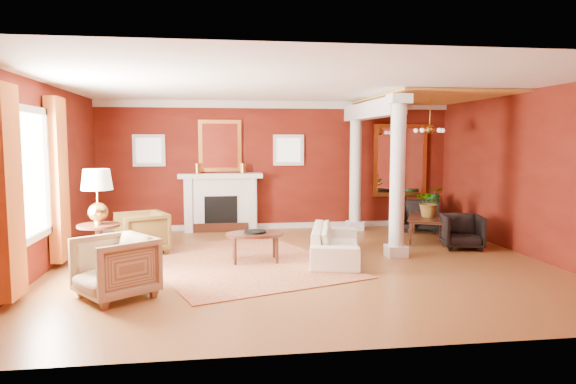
{
  "coord_description": "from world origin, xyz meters",
  "views": [
    {
      "loc": [
        -1.37,
        -8.15,
        2.02
      ],
      "look_at": [
        -0.19,
        0.41,
        1.15
      ],
      "focal_mm": 32.0,
      "sensor_mm": 36.0,
      "label": 1
    }
  ],
  "objects": [
    {
      "name": "ground",
      "position": [
        0.0,
        0.0,
        0.0
      ],
      "size": [
        8.0,
        8.0,
        0.0
      ],
      "primitive_type": "plane",
      "color": "brown",
      "rests_on": "ground"
    },
    {
      "name": "room_shell",
      "position": [
        0.0,
        0.0,
        2.02
      ],
      "size": [
        8.04,
        7.04,
        2.92
      ],
      "color": "#60180D",
      "rests_on": "ground"
    },
    {
      "name": "fireplace",
      "position": [
        -1.3,
        3.32,
        0.65
      ],
      "size": [
        1.85,
        0.42,
        1.29
      ],
      "color": "silver",
      "rests_on": "ground"
    },
    {
      "name": "overmantel_mirror",
      "position": [
        -1.3,
        3.45,
        1.9
      ],
      "size": [
        0.95,
        0.07,
        1.15
      ],
      "color": "gold",
      "rests_on": "fireplace"
    },
    {
      "name": "flank_window_left",
      "position": [
        -2.85,
        3.46,
        1.8
      ],
      "size": [
        0.7,
        0.07,
        0.7
      ],
      "color": "silver",
      "rests_on": "room_shell"
    },
    {
      "name": "flank_window_right",
      "position": [
        0.25,
        3.46,
        1.8
      ],
      "size": [
        0.7,
        0.07,
        0.7
      ],
      "color": "silver",
      "rests_on": "room_shell"
    },
    {
      "name": "left_window",
      "position": [
        -3.89,
        -0.6,
        1.42
      ],
      "size": [
        0.21,
        2.55,
        2.6
      ],
      "color": "white",
      "rests_on": "room_shell"
    },
    {
      "name": "column_front",
      "position": [
        1.7,
        0.3,
        1.43
      ],
      "size": [
        0.36,
        0.36,
        2.8
      ],
      "color": "silver",
      "rests_on": "ground"
    },
    {
      "name": "column_back",
      "position": [
        1.7,
        3.0,
        1.43
      ],
      "size": [
        0.36,
        0.36,
        2.8
      ],
      "color": "silver",
      "rests_on": "ground"
    },
    {
      "name": "header_beam",
      "position": [
        1.7,
        1.9,
        2.62
      ],
      "size": [
        0.3,
        3.2,
        0.32
      ],
      "primitive_type": "cube",
      "color": "silver",
      "rests_on": "column_front"
    },
    {
      "name": "amber_ceiling",
      "position": [
        2.85,
        1.75,
        2.87
      ],
      "size": [
        2.3,
        3.4,
        0.04
      ],
      "primitive_type": "cube",
      "color": "gold",
      "rests_on": "room_shell"
    },
    {
      "name": "dining_mirror",
      "position": [
        2.9,
        3.45,
        1.55
      ],
      "size": [
        1.3,
        0.07,
        1.7
      ],
      "color": "gold",
      "rests_on": "room_shell"
    },
    {
      "name": "chandelier",
      "position": [
        2.9,
        1.8,
        2.25
      ],
      "size": [
        0.6,
        0.62,
        0.75
      ],
      "color": "gold",
      "rests_on": "room_shell"
    },
    {
      "name": "crown_trim",
      "position": [
        0.0,
        3.46,
        2.82
      ],
      "size": [
        8.0,
        0.08,
        0.16
      ],
      "primitive_type": "cube",
      "color": "silver",
      "rests_on": "room_shell"
    },
    {
      "name": "base_trim",
      "position": [
        0.0,
        3.46,
        0.06
      ],
      "size": [
        8.0,
        0.08,
        0.12
      ],
      "primitive_type": "cube",
      "color": "silver",
      "rests_on": "ground"
    },
    {
      "name": "rug",
      "position": [
        -1.0,
        0.25,
        0.01
      ],
      "size": [
        3.88,
        4.44,
        0.01
      ],
      "primitive_type": "cube",
      "rotation": [
        0.0,
        0.0,
        0.34
      ],
      "color": "maroon",
      "rests_on": "ground"
    },
    {
      "name": "sofa",
      "position": [
        0.61,
        0.24,
        0.38
      ],
      "size": [
        1.02,
        2.05,
        0.77
      ],
      "primitive_type": "imported",
      "rotation": [
        0.0,
        0.0,
        1.33
      ],
      "color": "#F5E8CE",
      "rests_on": "ground"
    },
    {
      "name": "armchair_leopard",
      "position": [
        -2.72,
        1.15,
        0.42
      ],
      "size": [
        1.01,
        1.04,
        0.83
      ],
      "primitive_type": "imported",
      "rotation": [
        0.0,
        0.0,
        -1.17
      ],
      "color": "black",
      "rests_on": "ground"
    },
    {
      "name": "armchair_stripe",
      "position": [
        -2.69,
        -1.46,
        0.44
      ],
      "size": [
        1.16,
        1.17,
        0.88
      ],
      "primitive_type": "imported",
      "rotation": [
        0.0,
        0.0,
        -0.92
      ],
      "color": "tan",
      "rests_on": "ground"
    },
    {
      "name": "coffee_table",
      "position": [
        -0.76,
        0.25,
        0.45
      ],
      "size": [
        0.97,
        0.97,
        0.49
      ],
      "rotation": [
        0.0,
        0.0,
        0.37
      ],
      "color": "black",
      "rests_on": "ground"
    },
    {
      "name": "coffee_book",
      "position": [
        -0.83,
        0.25,
        0.59
      ],
      "size": [
        0.15,
        0.02,
        0.2
      ],
      "primitive_type": "imported",
      "rotation": [
        0.0,
        0.0,
        0.05
      ],
      "color": "black",
      "rests_on": "coffee_table"
    },
    {
      "name": "side_table",
      "position": [
        -3.18,
        -0.06,
        1.08
      ],
      "size": [
        0.64,
        0.64,
        1.59
      ],
      "rotation": [
        0.0,
        0.0,
        -0.18
      ],
      "color": "black",
      "rests_on": "ground"
    },
    {
      "name": "dining_table",
      "position": [
        2.88,
        1.64,
        0.38
      ],
      "size": [
        1.0,
        1.44,
        0.76
      ],
      "primitive_type": "imported",
      "rotation": [
        0.0,
        0.0,
        1.14
      ],
      "color": "black",
      "rests_on": "ground"
    },
    {
      "name": "dining_chair_near",
      "position": [
        3.16,
        0.78,
        0.35
      ],
      "size": [
        0.81,
        0.78,
        0.71
      ],
      "primitive_type": "imported",
      "rotation": [
        0.0,
        0.0,
        -0.21
      ],
      "color": "black",
      "rests_on": "ground"
    },
    {
      "name": "dining_chair_far",
      "position": [
        3.14,
        2.72,
        0.41
      ],
      "size": [
        1.02,
        0.99,
        0.81
      ],
      "primitive_type": "imported",
      "rotation": [
        0.0,
        0.0,
        2.73
      ],
      "color": "black",
      "rests_on": "ground"
    },
    {
      "name": "green_urn",
      "position": [
        3.44,
        2.81,
        0.33
      ],
      "size": [
        0.35,
        0.35,
        0.83
      ],
      "color": "#15431E",
      "rests_on": "ground"
    },
    {
      "name": "potted_plant",
      "position": [
        2.87,
        1.61,
        1.0
      ],
      "size": [
        0.72,
        0.76,
        0.48
      ],
      "primitive_type": "imported",
      "rotation": [
        0.0,
        0.0,
        -0.3
      ],
      "color": "#26591E",
      "rests_on": "dining_table"
    }
  ]
}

